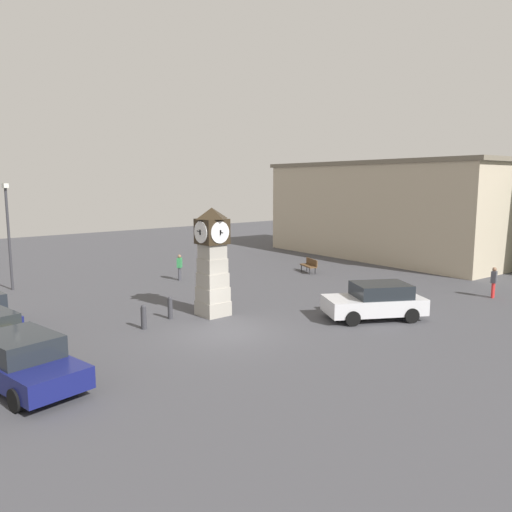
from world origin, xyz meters
The scene contains 12 objects.
ground_plane centered at (0.00, 0.00, 0.00)m, with size 83.02×83.02×0.00m, color #424247.
clock_tower centered at (-2.47, 1.23, 2.42)m, with size 1.53×1.52×4.79m.
bollard_near_tower centered at (-3.16, -0.55, 0.50)m, with size 0.21×0.21×0.99m.
bollard_mid_row centered at (-2.54, -2.15, 0.51)m, with size 0.23×0.23×1.01m.
car_by_building centered at (0.49, -7.52, 0.78)m, with size 4.40×2.54×1.53m.
car_far_lot centered at (2.56, 6.30, 0.79)m, with size 3.79×4.61×1.55m.
bench centered at (-7.01, 12.19, 0.52)m, with size 1.68×1.08×0.90m.
pedestrian_crossing_lot centered at (4.07, 14.16, 0.90)m, with size 0.33×0.45×1.59m.
pedestrian_by_cars centered at (-10.31, 4.33, 0.89)m, with size 0.45×0.46×1.56m.
street_lamp_near_road centered at (-13.95, -4.15, 3.39)m, with size 0.50×0.24×5.82m.
street_lamp_far_side centered at (-1.68, 18.56, 3.15)m, with size 0.50×0.24×5.34m.
warehouse_blue_far centered at (-8.14, 22.17, 3.73)m, with size 20.33×9.25×7.44m.
Camera 1 is at (15.30, -11.30, 5.90)m, focal length 35.00 mm.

